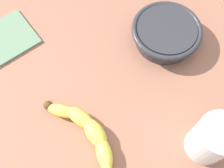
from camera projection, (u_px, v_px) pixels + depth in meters
wooden_tabletop at (107, 105)px, 59.46cm from camera, size 120.00×120.00×3.00cm
banana at (89, 137)px, 53.33cm from camera, size 11.09×21.14×3.37cm
smoothie_glass at (212, 140)px, 49.90cm from camera, size 7.55×7.55×10.13cm
ceramic_bowl at (166, 33)px, 61.90cm from camera, size 15.38×15.38×4.69cm
folded_napkin at (8, 38)px, 64.41cm from camera, size 14.76×14.69×0.60cm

